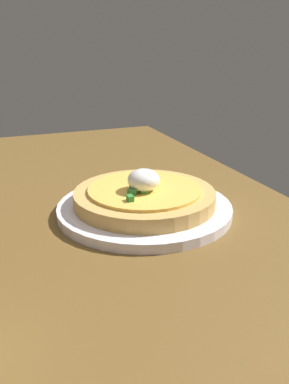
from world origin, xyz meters
The scene contains 3 objects.
dining_table centered at (0.00, 0.00, 1.32)cm, with size 127.16×66.06×2.64cm, color brown.
plate centered at (1.98, -7.87, 3.36)cm, with size 26.78×26.78×1.45cm, color white.
pizza centered at (1.92, -7.83, 5.53)cm, with size 21.60×21.60×5.94cm.
Camera 1 is at (-53.29, 13.77, 28.36)cm, focal length 39.01 mm.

